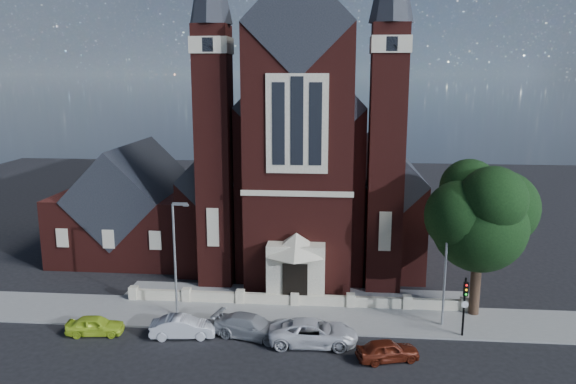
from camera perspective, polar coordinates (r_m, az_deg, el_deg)
name	(u,v)px	position (r m, az deg, el deg)	size (l,w,h in m)	color
ground	(302,267)	(49.36, 1.46, -7.58)	(120.00, 120.00, 0.00)	black
pavement_strip	(293,317)	(39.63, 0.49, -12.62)	(60.00, 5.00, 0.12)	slate
forecourt_paving	(297,295)	(43.30, 0.92, -10.43)	(26.00, 3.00, 0.14)	slate
forecourt_wall	(295,306)	(41.46, 0.71, -11.48)	(24.00, 0.40, 0.90)	#AFA78B
church	(308,160)	(55.10, 2.02, 3.25)	(20.01, 34.90, 29.20)	#431512
parish_hall	(134,210)	(54.36, -15.40, -1.77)	(12.00, 12.20, 10.24)	#431512
street_tree	(483,219)	(39.58, 19.17, -2.64)	(6.40, 6.60, 10.70)	black
street_lamp_left	(176,253)	(38.89, -11.32, -6.08)	(1.16, 0.22, 8.09)	gray
street_lamp_right	(447,260)	(38.08, 15.87, -6.69)	(1.16, 0.22, 8.09)	gray
traffic_signal	(465,299)	(37.51, 17.52, -10.37)	(0.28, 0.42, 4.00)	black
car_lime_van	(95,325)	(39.06, -19.00, -12.68)	(1.47, 3.64, 1.24)	#B9D92B
car_silver_a	(183,327)	(37.30, -10.63, -13.32)	(1.43, 4.10, 1.35)	#BABEC3
car_silver_b	(251,326)	(36.77, -3.79, -13.46)	(1.99, 4.89, 1.42)	#95989C
car_white_suv	(313,332)	(35.82, 2.59, -14.07)	(2.54, 5.52, 1.53)	silver
car_dark_red	(388,350)	(34.53, 10.09, -15.55)	(1.48, 3.68, 1.25)	#571C0F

